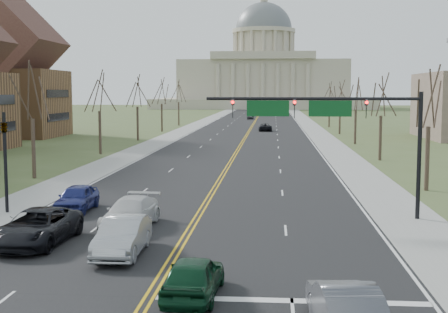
% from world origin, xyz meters
% --- Properties ---
extents(ground, '(600.00, 600.00, 0.00)m').
position_xyz_m(ground, '(0.00, 0.00, 0.00)').
color(ground, '#47582C').
rests_on(ground, ground).
extents(road, '(20.00, 380.00, 0.01)m').
position_xyz_m(road, '(0.00, 110.00, 0.01)').
color(road, black).
rests_on(road, ground).
extents(cross_road, '(120.00, 14.00, 0.01)m').
position_xyz_m(cross_road, '(0.00, 6.00, 0.01)').
color(cross_road, black).
rests_on(cross_road, ground).
extents(sidewalk_left, '(4.00, 380.00, 0.03)m').
position_xyz_m(sidewalk_left, '(-12.00, 110.00, 0.01)').
color(sidewalk_left, gray).
rests_on(sidewalk_left, ground).
extents(sidewalk_right, '(4.00, 380.00, 0.03)m').
position_xyz_m(sidewalk_right, '(12.00, 110.00, 0.01)').
color(sidewalk_right, gray).
rests_on(sidewalk_right, ground).
extents(center_line, '(0.42, 380.00, 0.01)m').
position_xyz_m(center_line, '(0.00, 110.00, 0.01)').
color(center_line, gold).
rests_on(center_line, road).
extents(edge_line_left, '(0.15, 380.00, 0.01)m').
position_xyz_m(edge_line_left, '(-9.80, 110.00, 0.01)').
color(edge_line_left, silver).
rests_on(edge_line_left, road).
extents(edge_line_right, '(0.15, 380.00, 0.01)m').
position_xyz_m(edge_line_right, '(9.80, 110.00, 0.01)').
color(edge_line_right, silver).
rests_on(edge_line_right, road).
extents(stop_bar, '(9.50, 0.50, 0.01)m').
position_xyz_m(stop_bar, '(5.00, -1.00, 0.01)').
color(stop_bar, silver).
rests_on(stop_bar, road).
extents(capitol, '(90.00, 60.00, 50.00)m').
position_xyz_m(capitol, '(0.00, 249.91, 14.20)').
color(capitol, '#B4AF96').
rests_on(capitol, ground).
extents(signal_mast, '(12.12, 0.44, 7.20)m').
position_xyz_m(signal_mast, '(7.45, 13.50, 5.76)').
color(signal_mast, black).
rests_on(signal_mast, ground).
extents(signal_left, '(0.32, 0.36, 6.00)m').
position_xyz_m(signal_left, '(-11.50, 13.50, 3.71)').
color(signal_left, black).
rests_on(signal_left, ground).
extents(tree_r_0, '(3.74, 3.74, 8.50)m').
position_xyz_m(tree_r_0, '(15.50, 24.00, 6.55)').
color(tree_r_0, '#3D2E24').
rests_on(tree_r_0, ground).
extents(tree_l_0, '(3.96, 3.96, 9.00)m').
position_xyz_m(tree_l_0, '(-15.50, 28.00, 6.94)').
color(tree_l_0, '#3D2E24').
rests_on(tree_l_0, ground).
extents(tree_r_1, '(3.74, 3.74, 8.50)m').
position_xyz_m(tree_r_1, '(15.50, 44.00, 6.55)').
color(tree_r_1, '#3D2E24').
rests_on(tree_r_1, ground).
extents(tree_l_1, '(3.96, 3.96, 9.00)m').
position_xyz_m(tree_l_1, '(-15.50, 48.00, 6.94)').
color(tree_l_1, '#3D2E24').
rests_on(tree_l_1, ground).
extents(tree_r_2, '(3.74, 3.74, 8.50)m').
position_xyz_m(tree_r_2, '(15.50, 64.00, 6.55)').
color(tree_r_2, '#3D2E24').
rests_on(tree_r_2, ground).
extents(tree_l_2, '(3.96, 3.96, 9.00)m').
position_xyz_m(tree_l_2, '(-15.50, 68.00, 6.94)').
color(tree_l_2, '#3D2E24').
rests_on(tree_l_2, ground).
extents(tree_r_3, '(3.74, 3.74, 8.50)m').
position_xyz_m(tree_r_3, '(15.50, 84.00, 6.55)').
color(tree_r_3, '#3D2E24').
rests_on(tree_r_3, ground).
extents(tree_l_3, '(3.96, 3.96, 9.00)m').
position_xyz_m(tree_l_3, '(-15.50, 88.00, 6.94)').
color(tree_l_3, '#3D2E24').
rests_on(tree_l_3, ground).
extents(tree_r_4, '(3.74, 3.74, 8.50)m').
position_xyz_m(tree_r_4, '(15.50, 104.00, 6.55)').
color(tree_r_4, '#3D2E24').
rests_on(tree_r_4, ground).
extents(tree_l_4, '(3.96, 3.96, 9.00)m').
position_xyz_m(tree_l_4, '(-15.50, 108.00, 6.94)').
color(tree_l_4, '#3D2E24').
rests_on(tree_l_4, ground).
extents(bldg_left_far, '(17.10, 14.28, 23.25)m').
position_xyz_m(bldg_left_far, '(-38.00, 74.00, 9.54)').
color(bldg_left_far, brown).
rests_on(bldg_left_far, ground).
extents(car_nb_inner_lead, '(2.02, 4.54, 1.52)m').
position_xyz_m(car_nb_inner_lead, '(1.56, -0.94, 0.77)').
color(car_nb_inner_lead, '#0B341D').
rests_on(car_nb_inner_lead, road).
extents(car_nb_outer_lead, '(2.17, 5.02, 1.61)m').
position_xyz_m(car_nb_outer_lead, '(6.49, -3.76, 0.82)').
color(car_nb_outer_lead, '#53555C').
rests_on(car_nb_outer_lead, road).
extents(car_sb_inner_lead, '(1.82, 5.04, 1.65)m').
position_xyz_m(car_sb_inner_lead, '(-2.29, 4.53, 0.84)').
color(car_sb_inner_lead, '#9FA2A6').
rests_on(car_sb_inner_lead, road).
extents(car_sb_outer_lead, '(3.02, 6.06, 1.65)m').
position_xyz_m(car_sb_outer_lead, '(-6.79, 6.12, 0.84)').
color(car_sb_outer_lead, black).
rests_on(car_sb_outer_lead, road).
extents(car_sb_inner_second, '(2.64, 5.58, 1.57)m').
position_xyz_m(car_sb_inner_second, '(-3.21, 10.03, 0.80)').
color(car_sb_inner_second, silver).
rests_on(car_sb_inner_second, road).
extents(car_sb_outer_second, '(1.92, 4.67, 1.58)m').
position_xyz_m(car_sb_outer_second, '(-7.49, 14.30, 0.80)').
color(car_sb_outer_second, navy).
rests_on(car_sb_outer_second, road).
extents(car_far_nb, '(2.55, 5.09, 1.39)m').
position_xyz_m(car_far_nb, '(2.88, 91.15, 0.70)').
color(car_far_nb, black).
rests_on(car_far_nb, road).
extents(car_far_sb, '(1.91, 4.03, 1.33)m').
position_xyz_m(car_far_sb, '(-1.52, 138.08, 0.68)').
color(car_far_sb, '#414447').
rests_on(car_far_sb, road).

